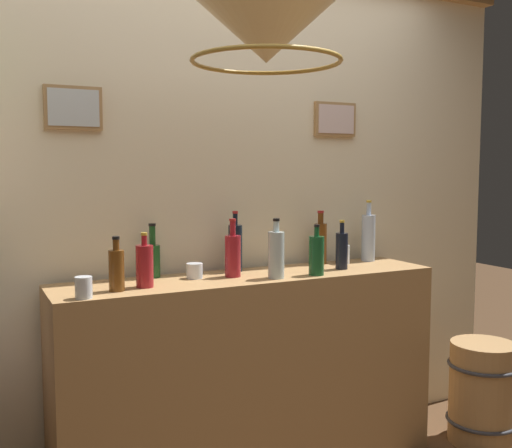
# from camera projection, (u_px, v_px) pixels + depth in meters

# --- Properties ---
(panelled_rear_partition) EXTENTS (3.46, 0.15, 2.64)m
(panelled_rear_partition) POSITION_uv_depth(u_px,v_px,m) (227.00, 184.00, 3.04)
(panelled_rear_partition) COLOR beige
(panelled_rear_partition) RESTS_ON ground
(bar_shelf_unit) EXTENTS (1.86, 0.42, 0.97)m
(bar_shelf_unit) POSITION_uv_depth(u_px,v_px,m) (251.00, 374.00, 2.87)
(bar_shelf_unit) COLOR #9E7547
(bar_shelf_unit) RESTS_ON ground
(liquor_bottle_whiskey) EXTENTS (0.07, 0.07, 0.24)m
(liquor_bottle_whiskey) POSITION_uv_depth(u_px,v_px,m) (316.00, 255.00, 2.83)
(liquor_bottle_whiskey) COLOR #174D26
(liquor_bottle_whiskey) RESTS_ON bar_shelf_unit
(liquor_bottle_vodka) EXTENTS (0.07, 0.07, 0.33)m
(liquor_bottle_vodka) POSITION_uv_depth(u_px,v_px,m) (368.00, 237.00, 3.26)
(liquor_bottle_vodka) COLOR #A7B7CD
(liquor_bottle_vodka) RESTS_ON bar_shelf_unit
(liquor_bottle_scotch) EXTENTS (0.07, 0.07, 0.30)m
(liquor_bottle_scotch) POSITION_uv_depth(u_px,v_px,m) (235.00, 247.00, 2.93)
(liquor_bottle_scotch) COLOR black
(liquor_bottle_scotch) RESTS_ON bar_shelf_unit
(liquor_bottle_amaro) EXTENTS (0.07, 0.07, 0.28)m
(liquor_bottle_amaro) POSITION_uv_depth(u_px,v_px,m) (320.00, 242.00, 3.16)
(liquor_bottle_amaro) COLOR #5D3312
(liquor_bottle_amaro) RESTS_ON bar_shelf_unit
(liquor_bottle_rum) EXTENTS (0.07, 0.07, 0.27)m
(liquor_bottle_rum) POSITION_uv_depth(u_px,v_px,m) (233.00, 255.00, 2.78)
(liquor_bottle_rum) COLOR maroon
(liquor_bottle_rum) RESTS_ON bar_shelf_unit
(liquor_bottle_gin) EXTENTS (0.07, 0.07, 0.25)m
(liquor_bottle_gin) POSITION_uv_depth(u_px,v_px,m) (153.00, 258.00, 2.77)
(liquor_bottle_gin) COLOR #1B4C20
(liquor_bottle_gin) RESTS_ON bar_shelf_unit
(liquor_bottle_bourbon) EXTENTS (0.06, 0.06, 0.23)m
(liquor_bottle_bourbon) POSITION_uv_depth(u_px,v_px,m) (116.00, 269.00, 2.46)
(liquor_bottle_bourbon) COLOR #5F3612
(liquor_bottle_bourbon) RESTS_ON bar_shelf_unit
(liquor_bottle_tequila) EXTENTS (0.08, 0.08, 0.28)m
(liquor_bottle_tequila) POSITION_uv_depth(u_px,v_px,m) (276.00, 254.00, 2.75)
(liquor_bottle_tequila) COLOR #B0C3C3
(liquor_bottle_tequila) RESTS_ON bar_shelf_unit
(liquor_bottle_rye) EXTENTS (0.07, 0.07, 0.24)m
(liquor_bottle_rye) POSITION_uv_depth(u_px,v_px,m) (145.00, 265.00, 2.54)
(liquor_bottle_rye) COLOR maroon
(liquor_bottle_rye) RESTS_ON bar_shelf_unit
(liquor_bottle_brandy) EXTENTS (0.06, 0.06, 0.25)m
(liquor_bottle_brandy) POSITION_uv_depth(u_px,v_px,m) (342.00, 250.00, 3.00)
(liquor_bottle_brandy) COLOR black
(liquor_bottle_brandy) RESTS_ON bar_shelf_unit
(glass_tumbler_rocks) EXTENTS (0.08, 0.08, 0.07)m
(glass_tumbler_rocks) POSITION_uv_depth(u_px,v_px,m) (195.00, 271.00, 2.75)
(glass_tumbler_rocks) COLOR silver
(glass_tumbler_rocks) RESTS_ON bar_shelf_unit
(glass_tumbler_highball) EXTENTS (0.07, 0.07, 0.09)m
(glass_tumbler_highball) POSITION_uv_depth(u_px,v_px,m) (84.00, 288.00, 2.32)
(glass_tumbler_highball) COLOR silver
(glass_tumbler_highball) RESTS_ON bar_shelf_unit
(glass_tumbler_shot) EXTENTS (0.07, 0.07, 0.10)m
(glass_tumbler_shot) POSITION_uv_depth(u_px,v_px,m) (343.00, 254.00, 3.17)
(glass_tumbler_shot) COLOR silver
(glass_tumbler_shot) RESTS_ON bar_shelf_unit
(pendant_lamp) EXTENTS (0.54, 0.54, 0.51)m
(pendant_lamp) POSITION_uv_depth(u_px,v_px,m) (266.00, 31.00, 2.09)
(pendant_lamp) COLOR beige
(wooden_barrel) EXTENTS (0.37, 0.37, 0.55)m
(wooden_barrel) POSITION_uv_depth(u_px,v_px,m) (482.00, 392.00, 3.20)
(wooden_barrel) COLOR #9E7547
(wooden_barrel) RESTS_ON ground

